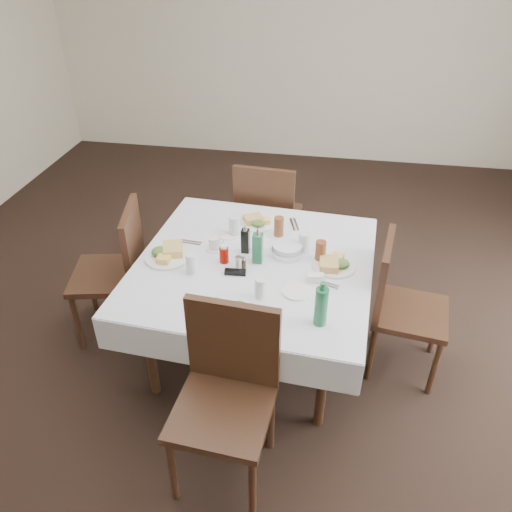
# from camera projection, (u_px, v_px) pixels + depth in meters

# --- Properties ---
(ground_plane) EXTENTS (7.00, 7.00, 0.00)m
(ground_plane) POSITION_uv_depth(u_px,v_px,m) (244.00, 337.00, 3.70)
(ground_plane) COLOR black
(room_shell) EXTENTS (6.04, 7.04, 2.80)m
(room_shell) POSITION_uv_depth(u_px,v_px,m) (240.00, 109.00, 2.74)
(room_shell) COLOR beige
(room_shell) RESTS_ON ground
(dining_table) EXTENTS (1.58, 1.58, 0.76)m
(dining_table) POSITION_uv_depth(u_px,v_px,m) (254.00, 271.00, 3.23)
(dining_table) COLOR #32210F
(dining_table) RESTS_ON ground
(chair_north) EXTENTS (0.52, 0.52, 1.02)m
(chair_north) POSITION_uv_depth(u_px,v_px,m) (267.00, 212.00, 4.09)
(chair_north) COLOR #32210F
(chair_north) RESTS_ON ground
(chair_south) EXTENTS (0.53, 0.53, 1.04)m
(chair_south) POSITION_uv_depth(u_px,v_px,m) (227.00, 385.00, 2.56)
(chair_south) COLOR #32210F
(chair_south) RESTS_ON ground
(chair_east) EXTENTS (0.52, 0.52, 0.97)m
(chair_east) POSITION_uv_depth(u_px,v_px,m) (398.00, 300.00, 3.20)
(chair_east) COLOR #32210F
(chair_east) RESTS_ON ground
(chair_west) EXTENTS (0.57, 0.57, 1.01)m
(chair_west) POSITION_uv_depth(u_px,v_px,m) (119.00, 265.00, 3.48)
(chair_west) COLOR #32210F
(chair_west) RESTS_ON ground
(meal_north) EXTENTS (0.25, 0.25, 0.05)m
(meal_north) POSITION_uv_depth(u_px,v_px,m) (257.00, 222.00, 3.56)
(meal_north) COLOR white
(meal_north) RESTS_ON dining_table
(meal_south) EXTENTS (0.24, 0.24, 0.05)m
(meal_south) POSITION_uv_depth(u_px,v_px,m) (240.00, 312.00, 2.74)
(meal_south) COLOR white
(meal_south) RESTS_ON dining_table
(meal_east) EXTENTS (0.28, 0.28, 0.06)m
(meal_east) POSITION_uv_depth(u_px,v_px,m) (334.00, 264.00, 3.12)
(meal_east) COLOR white
(meal_east) RESTS_ON dining_table
(meal_west) EXTENTS (0.30, 0.30, 0.07)m
(meal_west) POSITION_uv_depth(u_px,v_px,m) (168.00, 254.00, 3.21)
(meal_west) COLOR white
(meal_west) RESTS_ON dining_table
(side_plate_a) EXTENTS (0.17, 0.17, 0.01)m
(side_plate_a) POSITION_uv_depth(u_px,v_px,m) (230.00, 234.00, 3.45)
(side_plate_a) COLOR white
(side_plate_a) RESTS_ON dining_table
(side_plate_b) EXTENTS (0.17, 0.17, 0.01)m
(side_plate_b) POSITION_uv_depth(u_px,v_px,m) (296.00, 292.00, 2.92)
(side_plate_b) COLOR white
(side_plate_b) RESTS_ON dining_table
(water_n) EXTENTS (0.08, 0.08, 0.14)m
(water_n) POSITION_uv_depth(u_px,v_px,m) (235.00, 226.00, 3.42)
(water_n) COLOR silver
(water_n) RESTS_ON dining_table
(water_s) EXTENTS (0.07, 0.07, 0.13)m
(water_s) POSITION_uv_depth(u_px,v_px,m) (261.00, 288.00, 2.85)
(water_s) COLOR silver
(water_s) RESTS_ON dining_table
(water_e) EXTENTS (0.07, 0.07, 0.13)m
(water_e) POSITION_uv_depth(u_px,v_px,m) (304.00, 242.00, 3.26)
(water_e) COLOR silver
(water_e) RESTS_ON dining_table
(water_w) EXTENTS (0.07, 0.07, 0.13)m
(water_w) POSITION_uv_depth(u_px,v_px,m) (192.00, 263.00, 3.05)
(water_w) COLOR silver
(water_w) RESTS_ON dining_table
(iced_tea_a) EXTENTS (0.07, 0.07, 0.14)m
(iced_tea_a) POSITION_uv_depth(u_px,v_px,m) (279.00, 227.00, 3.41)
(iced_tea_a) COLOR brown
(iced_tea_a) RESTS_ON dining_table
(iced_tea_b) EXTENTS (0.07, 0.07, 0.14)m
(iced_tea_b) POSITION_uv_depth(u_px,v_px,m) (320.00, 251.00, 3.16)
(iced_tea_b) COLOR brown
(iced_tea_b) RESTS_ON dining_table
(bread_basket) EXTENTS (0.21, 0.21, 0.07)m
(bread_basket) POSITION_uv_depth(u_px,v_px,m) (287.00, 250.00, 3.24)
(bread_basket) COLOR silver
(bread_basket) RESTS_ON dining_table
(oil_cruet_dark) EXTENTS (0.05, 0.05, 0.21)m
(oil_cruet_dark) POSITION_uv_depth(u_px,v_px,m) (245.00, 240.00, 3.23)
(oil_cruet_dark) COLOR black
(oil_cruet_dark) RESTS_ON dining_table
(oil_cruet_green) EXTENTS (0.06, 0.06, 0.26)m
(oil_cruet_green) POSITION_uv_depth(u_px,v_px,m) (258.00, 247.00, 3.12)
(oil_cruet_green) COLOR #216D41
(oil_cruet_green) RESTS_ON dining_table
(ketchup_bottle) EXTENTS (0.06, 0.06, 0.13)m
(ketchup_bottle) POSITION_uv_depth(u_px,v_px,m) (224.00, 254.00, 3.15)
(ketchup_bottle) COLOR #9B0A00
(ketchup_bottle) RESTS_ON dining_table
(salt_shaker) EXTENTS (0.04, 0.04, 0.09)m
(salt_shaker) POSITION_uv_depth(u_px,v_px,m) (239.00, 263.00, 3.10)
(salt_shaker) COLOR white
(salt_shaker) RESTS_ON dining_table
(pepper_shaker) EXTENTS (0.03, 0.03, 0.07)m
(pepper_shaker) POSITION_uv_depth(u_px,v_px,m) (243.00, 263.00, 3.11)
(pepper_shaker) COLOR #3A2C21
(pepper_shaker) RESTS_ON dining_table
(coffee_mug) EXTENTS (0.12, 0.12, 0.09)m
(coffee_mug) POSITION_uv_depth(u_px,v_px,m) (215.00, 244.00, 3.29)
(coffee_mug) COLOR white
(coffee_mug) RESTS_ON dining_table
(sunglasses) EXTENTS (0.14, 0.05, 0.03)m
(sunglasses) POSITION_uv_depth(u_px,v_px,m) (235.00, 272.00, 3.07)
(sunglasses) COLOR black
(sunglasses) RESTS_ON dining_table
(green_bottle) EXTENTS (0.07, 0.07, 0.27)m
(green_bottle) POSITION_uv_depth(u_px,v_px,m) (321.00, 306.00, 2.63)
(green_bottle) COLOR #216D41
(green_bottle) RESTS_ON dining_table
(sugar_caddy) EXTENTS (0.10, 0.06, 0.05)m
(sugar_caddy) POSITION_uv_depth(u_px,v_px,m) (315.00, 277.00, 3.00)
(sugar_caddy) COLOR white
(sugar_caddy) RESTS_ON dining_table
(cutlery_n) EXTENTS (0.09, 0.18, 0.01)m
(cutlery_n) POSITION_uv_depth(u_px,v_px,m) (294.00, 225.00, 3.56)
(cutlery_n) COLOR silver
(cutlery_n) RESTS_ON dining_table
(cutlery_s) EXTENTS (0.07, 0.17, 0.01)m
(cutlery_s) POSITION_uv_depth(u_px,v_px,m) (214.00, 307.00, 2.81)
(cutlery_s) COLOR silver
(cutlery_s) RESTS_ON dining_table
(cutlery_e) EXTENTS (0.17, 0.09, 0.01)m
(cutlery_e) POSITION_uv_depth(u_px,v_px,m) (326.00, 284.00, 2.98)
(cutlery_e) COLOR silver
(cutlery_e) RESTS_ON dining_table
(cutlery_w) EXTENTS (0.17, 0.06, 0.01)m
(cutlery_w) POSITION_uv_depth(u_px,v_px,m) (190.00, 242.00, 3.37)
(cutlery_w) COLOR silver
(cutlery_w) RESTS_ON dining_table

